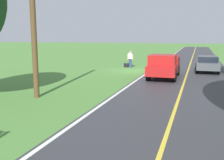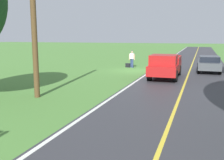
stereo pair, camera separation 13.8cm
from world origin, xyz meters
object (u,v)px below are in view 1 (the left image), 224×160
hitchhiker_walking (130,58)px  pickup_truck_passing (164,65)px  utility_pole_roadside (33,13)px  sedan_near_oncoming (207,63)px  suitcase_carried (126,65)px

hitchhiker_walking → pickup_truck_passing: 7.18m
utility_pole_roadside → sedan_near_oncoming: bearing=-123.0°
hitchhiker_walking → pickup_truck_passing: pickup_truck_passing is taller
hitchhiker_walking → suitcase_carried: hitchhiker_walking is taller
utility_pole_roadside → pickup_truck_passing: bearing=-122.6°
hitchhiker_walking → suitcase_carried: size_ratio=3.80×
sedan_near_oncoming → utility_pole_roadside: utility_pole_roadside is taller
suitcase_carried → sedan_near_oncoming: bearing=87.5°
pickup_truck_passing → sedan_near_oncoming: pickup_truck_passing is taller
pickup_truck_passing → utility_pole_roadside: bearing=57.4°
hitchhiker_walking → sedan_near_oncoming: hitchhiker_walking is taller
utility_pole_roadside → suitcase_carried: bearing=-93.6°
sedan_near_oncoming → pickup_truck_passing: bearing=56.3°
suitcase_carried → hitchhiker_walking: bearing=100.9°
pickup_truck_passing → utility_pole_roadside: (5.43, 8.51, 3.29)m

